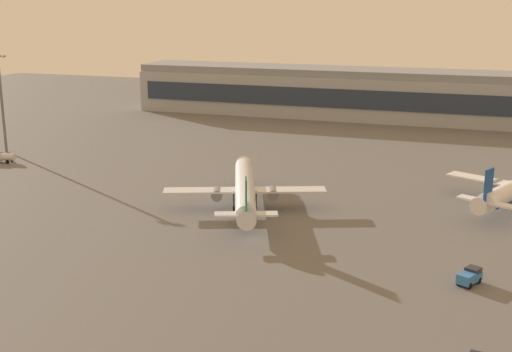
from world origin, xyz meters
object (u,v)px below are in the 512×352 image
at_px(cargo_loader, 470,276).
at_px(apron_light_west, 1,97).
at_px(fuel_truck, 1,157).
at_px(airplane_near_gate, 245,189).

height_order(cargo_loader, apron_light_west, apron_light_west).
bearing_deg(fuel_truck, airplane_near_gate, -114.12).
relative_size(airplane_near_gate, fuel_truck, 5.81).
xyz_separation_m(fuel_truck, cargo_loader, (111.41, -39.00, -0.19)).
distance_m(airplane_near_gate, fuel_truck, 71.24).
xyz_separation_m(airplane_near_gate, fuel_truck, (-69.40, 15.88, -2.49)).
distance_m(fuel_truck, apron_light_west, 18.08).
bearing_deg(airplane_near_gate, fuel_truck, 146.37).
height_order(airplane_near_gate, fuel_truck, airplane_near_gate).
bearing_deg(cargo_loader, fuel_truck, -173.48).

